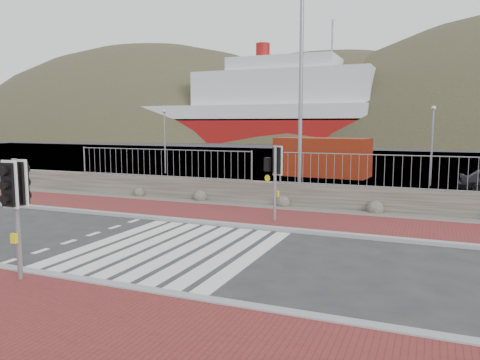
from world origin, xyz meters
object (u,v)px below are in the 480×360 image
at_px(shipping_container, 322,157).
at_px(ferry, 249,111).
at_px(traffic_signal_near, 16,194).
at_px(traffic_signal_far, 274,167).
at_px(streetlight, 305,76).

bearing_deg(shipping_container, ferry, 121.38).
bearing_deg(traffic_signal_near, traffic_signal_far, 67.08).
bearing_deg(streetlight, shipping_container, 87.19).
bearing_deg(traffic_signal_near, streetlight, 74.78).
bearing_deg(shipping_container, streetlight, -76.43).
bearing_deg(streetlight, ferry, 102.26).
relative_size(ferry, traffic_signal_far, 19.78).
bearing_deg(ferry, traffic_signal_near, -72.05).
xyz_separation_m(traffic_signal_far, shipping_container, (-1.60, 14.17, -0.66)).
bearing_deg(ferry, traffic_signal_far, -67.83).
height_order(traffic_signal_near, shipping_container, traffic_signal_near).
xyz_separation_m(traffic_signal_near, streetlight, (2.80, 11.57, 3.26)).
bearing_deg(traffic_signal_near, shipping_container, 84.91).
height_order(traffic_signal_far, shipping_container, traffic_signal_far).
relative_size(traffic_signal_near, traffic_signal_far, 1.00).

